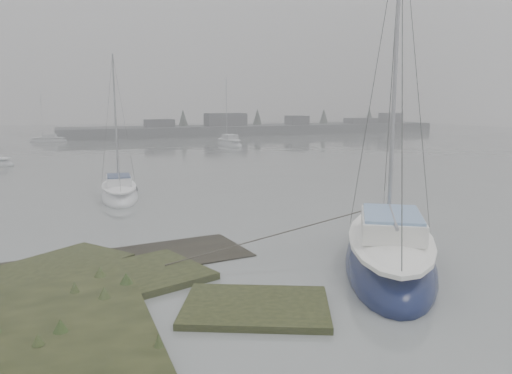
% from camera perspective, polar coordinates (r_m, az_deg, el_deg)
% --- Properties ---
extents(ground, '(160.00, 160.00, 0.00)m').
position_cam_1_polar(ground, '(41.56, -16.43, 2.44)').
color(ground, slate).
rests_on(ground, ground).
extents(far_shoreline, '(60.00, 8.00, 4.15)m').
position_cam_1_polar(far_shoreline, '(79.23, 1.02, 6.72)').
color(far_shoreline, '#4C4F51').
rests_on(far_shoreline, ground).
extents(sailboat_main, '(6.57, 8.18, 11.34)m').
position_cam_1_polar(sailboat_main, '(15.86, 15.00, -7.58)').
color(sailboat_main, '#0D153B').
rests_on(sailboat_main, ground).
extents(sailboat_white, '(2.33, 5.80, 8.00)m').
position_cam_1_polar(sailboat_white, '(27.00, -15.36, -0.72)').
color(sailboat_white, white).
rests_on(sailboat_white, ground).
extents(sailboat_far_b, '(2.18, 6.03, 8.41)m').
position_cam_1_polar(sailboat_far_b, '(57.58, -3.08, 5.00)').
color(sailboat_far_b, silver).
rests_on(sailboat_far_b, ground).
extents(sailboat_far_c, '(4.71, 2.43, 6.35)m').
position_cam_1_polar(sailboat_far_c, '(68.07, -22.63, 4.94)').
color(sailboat_far_c, '#9EA5A8').
rests_on(sailboat_far_c, ground).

